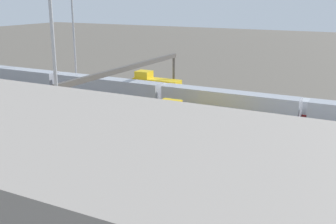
{
  "coord_description": "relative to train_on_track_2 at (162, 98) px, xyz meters",
  "views": [
    {
      "loc": [
        -35.7,
        57.74,
        19.97
      ],
      "look_at": [
        -6.56,
        2.26,
        2.5
      ],
      "focal_mm": 44.58,
      "sensor_mm": 36.0,
      "label": 1
    }
  ],
  "objects": [
    {
      "name": "train_on_track_2",
      "position": [
        0.0,
        0.0,
        0.0
      ],
      "size": [
        95.6,
        3.0,
        5.0
      ],
      "color": "#A8AAB2",
      "rests_on": "ground_plane"
    },
    {
      "name": "train_on_track_1",
      "position": [
        13.39,
        -5.0,
        -0.62
      ],
      "size": [
        95.6,
        3.06,
        3.8
      ],
      "color": "silver",
      "rests_on": "ground_plane"
    },
    {
      "name": "ground_plane",
      "position": [
        1.63,
        5.0,
        -2.62
      ],
      "size": [
        400.0,
        400.0,
        0.0
      ],
      "primitive_type": "plane",
      "color": "#60594F"
    },
    {
      "name": "track_bed_0",
      "position": [
        1.63,
        -10.0,
        -2.56
      ],
      "size": [
        140.0,
        2.8,
        0.12
      ],
      "primitive_type": "cube",
      "color": "#3D3833",
      "rests_on": "ground_plane"
    },
    {
      "name": "track_bed_6",
      "position": [
        1.63,
        20.0,
        -2.56
      ],
      "size": [
        140.0,
        2.8,
        0.12
      ],
      "primitive_type": "cube",
      "color": "#4C443D",
      "rests_on": "ground_plane"
    },
    {
      "name": "track_bed_2",
      "position": [
        1.63,
        0.0,
        -2.56
      ],
      "size": [
        140.0,
        2.8,
        0.12
      ],
      "primitive_type": "cube",
      "color": "#3D3833",
      "rests_on": "ground_plane"
    },
    {
      "name": "train_on_track_4",
      "position": [
        -9.34,
        10.0,
        -0.46
      ],
      "size": [
        10.0,
        3.0,
        5.0
      ],
      "color": "gold",
      "rests_on": "ground_plane"
    },
    {
      "name": "signal_gantry",
      "position": [
        3.92,
        5.0,
        5.03
      ],
      "size": [
        0.7,
        35.0,
        8.8
      ],
      "color": "#4C4742",
      "rests_on": "ground_plane"
    },
    {
      "name": "train_on_track_0",
      "position": [
        7.02,
        -10.0,
        -0.46
      ],
      "size": [
        10.0,
        3.0,
        5.0
      ],
      "color": "gold",
      "rests_on": "ground_plane"
    },
    {
      "name": "track_bed_3",
      "position": [
        1.63,
        5.0,
        -2.56
      ],
      "size": [
        140.0,
        2.8,
        0.12
      ],
      "primitive_type": "cube",
      "color": "#3D3833",
      "rests_on": "ground_plane"
    },
    {
      "name": "track_bed_1",
      "position": [
        1.63,
        -5.0,
        -2.56
      ],
      "size": [
        140.0,
        2.8,
        0.12
      ],
      "primitive_type": "cube",
      "color": "#3D3833",
      "rests_on": "ground_plane"
    },
    {
      "name": "light_mast_1",
      "position": [
        3.35,
        22.67,
        16.06
      ],
      "size": [
        2.8,
        0.7,
        29.68
      ],
      "color": "#9EA0A5",
      "rests_on": "ground_plane"
    },
    {
      "name": "track_bed_4",
      "position": [
        1.63,
        10.0,
        -2.56
      ],
      "size": [
        140.0,
        2.8,
        0.12
      ],
      "primitive_type": "cube",
      "color": "#3D3833",
      "rests_on": "ground_plane"
    },
    {
      "name": "track_bed_5",
      "position": [
        1.63,
        15.0,
        -2.56
      ],
      "size": [
        140.0,
        2.8,
        0.12
      ],
      "primitive_type": "cube",
      "color": "#3D3833",
      "rests_on": "ground_plane"
    },
    {
      "name": "light_mast_0",
      "position": [
        30.79,
        -13.72,
        14.72
      ],
      "size": [
        2.8,
        0.7,
        27.22
      ],
      "color": "#9EA0A5",
      "rests_on": "ground_plane"
    }
  ]
}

